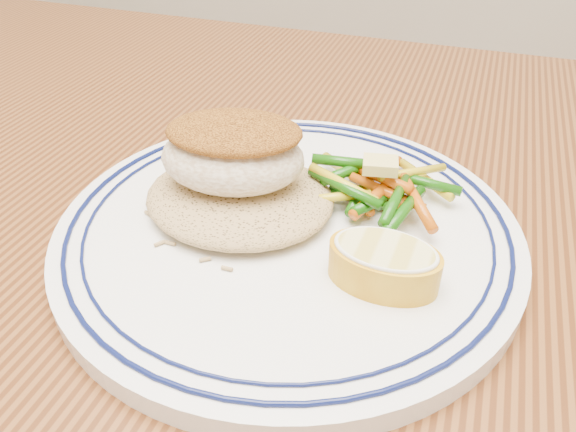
# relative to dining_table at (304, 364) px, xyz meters

# --- Properties ---
(dining_table) EXTENTS (1.50, 0.90, 0.75)m
(dining_table) POSITION_rel_dining_table_xyz_m (0.00, 0.00, 0.00)
(dining_table) COLOR #48240E
(dining_table) RESTS_ON ground
(plate) EXTENTS (0.30, 0.30, 0.02)m
(plate) POSITION_rel_dining_table_xyz_m (-0.02, 0.02, 0.11)
(plate) COLOR white
(plate) RESTS_ON dining_table
(rice_pilaf) EXTENTS (0.13, 0.11, 0.02)m
(rice_pilaf) POSITION_rel_dining_table_xyz_m (-0.05, 0.02, 0.12)
(rice_pilaf) COLOR #A48552
(rice_pilaf) RESTS_ON plate
(fish_fillet) EXTENTS (0.10, 0.08, 0.05)m
(fish_fillet) POSITION_rel_dining_table_xyz_m (-0.06, 0.03, 0.15)
(fish_fillet) COLOR beige
(fish_fillet) RESTS_ON rice_pilaf
(vegetable_pile) EXTENTS (0.11, 0.11, 0.03)m
(vegetable_pile) POSITION_rel_dining_table_xyz_m (0.03, 0.06, 0.13)
(vegetable_pile) COLOR #B74E09
(vegetable_pile) RESTS_ON plate
(butter_pat) EXTENTS (0.03, 0.02, 0.01)m
(butter_pat) POSITION_rel_dining_table_xyz_m (0.03, 0.06, 0.14)
(butter_pat) COLOR #E0D16E
(butter_pat) RESTS_ON vegetable_pile
(lemon_wedge) EXTENTS (0.07, 0.06, 0.02)m
(lemon_wedge) POSITION_rel_dining_table_xyz_m (0.05, -0.02, 0.13)
(lemon_wedge) COLOR gold
(lemon_wedge) RESTS_ON plate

